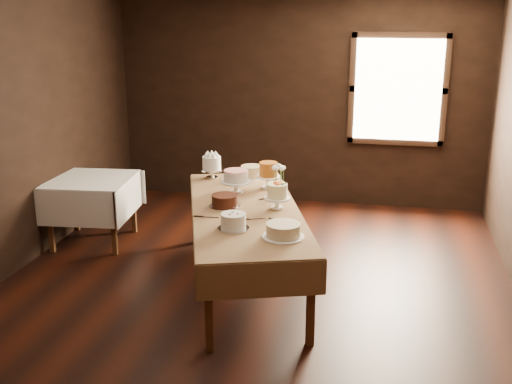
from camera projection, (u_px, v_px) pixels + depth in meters
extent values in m
cube|color=black|center=(252.00, 291.00, 6.03)|extent=(5.00, 6.00, 0.01)
cube|color=black|center=(299.00, 102.00, 8.43)|extent=(5.00, 0.02, 2.80)
cube|color=black|center=(109.00, 298.00, 2.82)|extent=(5.00, 0.02, 2.80)
cube|color=black|center=(4.00, 139.00, 6.12)|extent=(0.02, 6.00, 2.80)
cube|color=#FFEABF|center=(398.00, 90.00, 8.06)|extent=(1.10, 0.05, 1.30)
cube|color=#402411|center=(209.00, 310.00, 4.90)|extent=(0.08, 0.08, 0.73)
cube|color=#402411|center=(200.00, 213.00, 7.17)|extent=(0.08, 0.08, 0.73)
cube|color=#402411|center=(311.00, 305.00, 4.99)|extent=(0.08, 0.08, 0.73)
cube|color=#402411|center=(271.00, 210.00, 7.26)|extent=(0.08, 0.08, 0.73)
cube|color=#402411|center=(245.00, 211.00, 5.96)|extent=(1.69, 2.69, 0.04)
cube|color=olive|center=(245.00, 209.00, 5.96)|extent=(1.77, 2.76, 0.01)
cube|color=#402411|center=(50.00, 222.00, 6.89)|extent=(0.06, 0.06, 0.71)
cube|color=#402411|center=(75.00, 202.00, 7.58)|extent=(0.06, 0.06, 0.71)
cube|color=#402411|center=(113.00, 224.00, 6.81)|extent=(0.06, 0.06, 0.71)
cube|color=#402411|center=(133.00, 204.00, 7.50)|extent=(0.06, 0.06, 0.71)
cube|color=#402411|center=(91.00, 181.00, 7.09)|extent=(0.90, 0.90, 0.04)
cube|color=white|center=(91.00, 179.00, 7.08)|extent=(0.99, 0.99, 0.01)
cylinder|color=silver|center=(212.00, 173.00, 6.96)|extent=(0.25, 0.25, 0.12)
cylinder|color=silver|center=(212.00, 162.00, 6.92)|extent=(0.28, 0.28, 0.14)
cylinder|color=white|center=(251.00, 178.00, 6.97)|extent=(0.30, 0.30, 0.01)
cylinder|color=#C6B384|center=(251.00, 172.00, 6.95)|extent=(0.32, 0.32, 0.13)
cylinder|color=white|center=(236.00, 186.00, 6.44)|extent=(0.32, 0.32, 0.13)
cylinder|color=silver|center=(236.00, 175.00, 6.40)|extent=(0.34, 0.34, 0.11)
cylinder|color=white|center=(268.00, 182.00, 6.58)|extent=(0.26, 0.26, 0.14)
cylinder|color=#9E5216|center=(268.00, 168.00, 6.54)|extent=(0.27, 0.27, 0.15)
cylinder|color=silver|center=(225.00, 206.00, 5.99)|extent=(0.31, 0.31, 0.01)
cylinder|color=#35140A|center=(225.00, 200.00, 5.98)|extent=(0.26, 0.26, 0.11)
cylinder|color=white|center=(277.00, 202.00, 5.93)|extent=(0.25, 0.25, 0.12)
cylinder|color=#F0EBB4|center=(277.00, 190.00, 5.89)|extent=(0.24, 0.24, 0.14)
cylinder|color=silver|center=(233.00, 229.00, 5.40)|extent=(0.28, 0.28, 0.01)
cylinder|color=silver|center=(233.00, 221.00, 5.38)|extent=(0.24, 0.24, 0.13)
cylinder|color=white|center=(283.00, 237.00, 5.21)|extent=(0.36, 0.36, 0.01)
cylinder|color=beige|center=(283.00, 230.00, 5.19)|extent=(0.41, 0.41, 0.11)
cube|color=silver|center=(258.00, 219.00, 5.65)|extent=(0.23, 0.11, 0.01)
cube|color=silver|center=(281.00, 223.00, 5.54)|extent=(0.20, 0.17, 0.01)
cube|color=silver|center=(233.00, 199.00, 6.22)|extent=(0.10, 0.24, 0.01)
cube|color=silver|center=(273.00, 197.00, 6.28)|extent=(0.19, 0.18, 0.01)
cube|color=silver|center=(211.00, 217.00, 5.69)|extent=(0.24, 0.03, 0.01)
imported|color=#2D2823|center=(278.00, 191.00, 6.29)|extent=(0.12, 0.12, 0.12)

